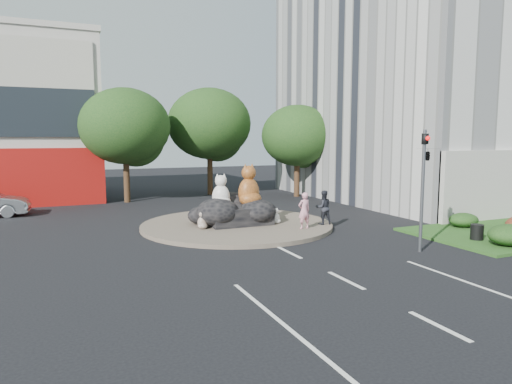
% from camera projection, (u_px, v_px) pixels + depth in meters
% --- Properties ---
extents(ground, '(120.00, 120.00, 0.00)m').
position_uv_depth(ground, '(346.00, 281.00, 14.98)').
color(ground, black).
rests_on(ground, ground).
extents(roundabout_island, '(10.00, 10.00, 0.20)m').
position_uv_depth(roundabout_island, '(237.00, 225.00, 24.08)').
color(roundabout_island, brown).
rests_on(roundabout_island, ground).
extents(rock_plinth, '(3.20, 2.60, 0.90)m').
position_uv_depth(rock_plinth, '(237.00, 215.00, 24.02)').
color(rock_plinth, black).
rests_on(rock_plinth, roundabout_island).
extents(tree_left, '(6.46, 6.46, 8.27)m').
position_uv_depth(tree_left, '(126.00, 130.00, 32.92)').
color(tree_left, '#382314').
rests_on(tree_left, ground).
extents(tree_mid, '(6.84, 6.84, 8.76)m').
position_uv_depth(tree_mid, '(210.00, 127.00, 37.47)').
color(tree_mid, '#382314').
rests_on(tree_mid, ground).
extents(tree_right, '(5.70, 5.70, 7.30)m').
position_uv_depth(tree_right, '(298.00, 139.00, 36.30)').
color(tree_right, '#382314').
rests_on(tree_right, ground).
extents(hedge_near_green, '(2.00, 1.60, 0.90)m').
position_uv_depth(hedge_near_green, '(510.00, 235.00, 19.37)').
color(hedge_near_green, black).
rests_on(hedge_near_green, grass_verge).
extents(hedge_back_green, '(1.60, 1.28, 0.72)m').
position_uv_depth(hedge_back_green, '(464.00, 220.00, 23.44)').
color(hedge_back_green, black).
rests_on(hedge_back_green, grass_verge).
extents(traffic_light, '(0.44, 1.24, 5.00)m').
position_uv_depth(traffic_light, '(425.00, 164.00, 18.38)').
color(traffic_light, '#595B60').
rests_on(traffic_light, ground).
extents(street_lamp, '(2.34, 0.22, 8.06)m').
position_uv_depth(street_lamp, '(452.00, 140.00, 26.79)').
color(street_lamp, '#595B60').
rests_on(street_lamp, ground).
extents(cat_white, '(1.38, 1.32, 1.77)m').
position_uv_depth(cat_white, '(221.00, 191.00, 23.39)').
color(cat_white, silver).
rests_on(cat_white, rock_plinth).
extents(cat_tabby, '(1.62, 1.50, 2.25)m').
position_uv_depth(cat_tabby, '(249.00, 185.00, 23.95)').
color(cat_tabby, '#AC5B24').
rests_on(cat_tabby, rock_plinth).
extents(kitten_calico, '(0.72, 0.69, 0.92)m').
position_uv_depth(kitten_calico, '(202.00, 220.00, 22.51)').
color(kitten_calico, white).
rests_on(kitten_calico, roundabout_island).
extents(kitten_white, '(0.64, 0.60, 0.83)m').
position_uv_depth(kitten_white, '(276.00, 216.00, 23.96)').
color(kitten_white, silver).
rests_on(kitten_white, roundabout_island).
extents(pedestrian_pink, '(0.69, 0.48, 1.80)m').
position_uv_depth(pedestrian_pink, '(304.00, 211.00, 22.52)').
color(pedestrian_pink, pink).
rests_on(pedestrian_pink, roundabout_island).
extents(pedestrian_dark, '(0.94, 0.77, 1.78)m').
position_uv_depth(pedestrian_dark, '(323.00, 207.00, 23.63)').
color(pedestrian_dark, '#22232A').
rests_on(pedestrian_dark, roundabout_island).
extents(litter_bin, '(0.69, 0.69, 0.69)m').
position_uv_depth(litter_bin, '(477.00, 232.00, 20.47)').
color(litter_bin, black).
rests_on(litter_bin, grass_verge).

